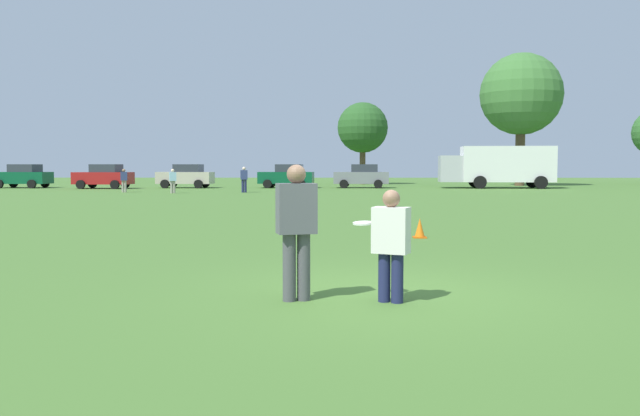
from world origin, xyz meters
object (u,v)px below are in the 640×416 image
(parked_car_near_left, at_px, (23,176))
(bystander_far_jogger, at_px, (173,180))
(frisbee, at_px, (363,223))
(parked_car_mid_left, at_px, (104,176))
(parked_car_near_right, at_px, (362,176))
(parked_car_mid_right, at_px, (287,176))
(traffic_cone, at_px, (420,228))
(player_defender, at_px, (391,240))
(bystander_sideline_watcher, at_px, (124,179))
(box_truck, at_px, (499,165))
(bystander_field_marshal, at_px, (244,178))
(parked_car_center, at_px, (186,176))
(player_thrower, at_px, (296,224))

(parked_car_near_left, bearing_deg, bystander_far_jogger, -34.28)
(frisbee, relative_size, bystander_far_jogger, 0.18)
(parked_car_mid_left, distance_m, parked_car_near_right, 19.51)
(parked_car_mid_right, bearing_deg, traffic_cone, -80.80)
(player_defender, bearing_deg, bystander_sideline_watcher, 112.87)
(player_defender, height_order, parked_car_mid_left, parked_car_mid_left)
(traffic_cone, relative_size, parked_car_near_left, 0.11)
(parked_car_mid_left, relative_size, bystander_far_jogger, 2.83)
(parked_car_mid_left, distance_m, box_truck, 29.84)
(traffic_cone, bearing_deg, bystander_field_marshal, 106.61)
(parked_car_center, xyz_separation_m, bystander_far_jogger, (1.34, -9.72, -0.06))
(player_thrower, distance_m, bystander_far_jogger, 33.56)
(bystander_far_jogger, bearing_deg, frisbee, -72.12)
(parked_car_center, xyz_separation_m, bystander_field_marshal, (5.61, -8.38, 0.01))
(frisbee, height_order, bystander_far_jogger, bystander_far_jogger)
(parked_car_mid_left, distance_m, parked_car_center, 6.04)
(parked_car_center, height_order, box_truck, box_truck)
(frisbee, relative_size, parked_car_center, 0.06)
(traffic_cone, relative_size, parked_car_mid_left, 0.11)
(player_thrower, height_order, bystander_field_marshal, player_thrower)
(traffic_cone, relative_size, bystander_far_jogger, 0.31)
(parked_car_mid_left, xyz_separation_m, bystander_far_jogger, (7.17, -8.15, -0.06))
(player_thrower, height_order, parked_car_mid_left, parked_car_mid_left)
(parked_car_mid_left, relative_size, parked_car_near_right, 1.00)
(parked_car_mid_left, bearing_deg, parked_car_mid_right, 7.71)
(box_truck, distance_m, bystander_field_marshal, 20.13)
(player_thrower, xyz_separation_m, player_defender, (1.22, -0.08, -0.19))
(parked_car_mid_right, bearing_deg, parked_car_mid_left, -172.29)
(parked_car_mid_right, bearing_deg, box_truck, -1.47)
(parked_car_mid_left, xyz_separation_m, bystander_field_marshal, (11.44, -6.81, 0.01))
(player_thrower, bearing_deg, bystander_far_jogger, 106.39)
(frisbee, distance_m, parked_car_mid_right, 42.21)
(player_thrower, height_order, player_defender, player_thrower)
(frisbee, bearing_deg, parked_car_mid_right, 95.31)
(frisbee, bearing_deg, player_thrower, -169.67)
(parked_car_near_left, distance_m, parked_car_mid_left, 6.90)
(parked_car_mid_left, bearing_deg, bystander_field_marshal, -30.77)
(frisbee, xyz_separation_m, traffic_cone, (1.72, 7.27, -0.77))
(player_thrower, distance_m, traffic_cone, 7.91)
(parked_car_near_left, distance_m, box_truck, 36.58)
(traffic_cone, bearing_deg, parked_car_mid_right, 99.20)
(parked_car_center, xyz_separation_m, box_truck, (23.96, -0.14, 0.83))
(player_thrower, relative_size, parked_car_center, 0.41)
(frisbee, relative_size, parked_car_mid_right, 0.06)
(parked_car_center, bearing_deg, parked_car_near_right, 1.28)
(bystander_far_jogger, bearing_deg, parked_car_mid_right, 57.25)
(parked_car_near_right, bearing_deg, player_defender, -92.11)
(parked_car_mid_right, relative_size, box_truck, 0.50)
(parked_car_mid_right, xyz_separation_m, parked_car_near_right, (5.82, 0.03, 0.00))
(parked_car_near_right, xyz_separation_m, bystander_far_jogger, (-12.25, -10.02, -0.06))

